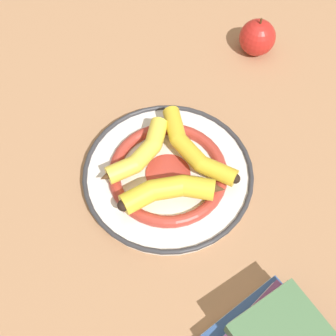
% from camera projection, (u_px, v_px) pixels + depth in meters
% --- Properties ---
extents(ground_plane, '(2.80, 2.80, 0.00)m').
position_uv_depth(ground_plane, '(172.00, 183.00, 0.83)').
color(ground_plane, '#A87A56').
extents(decorative_bowl, '(0.30, 0.30, 0.03)m').
position_uv_depth(decorative_bowl, '(168.00, 174.00, 0.83)').
color(decorative_bowl, white).
rests_on(decorative_bowl, ground_plane).
extents(banana_a, '(0.17, 0.07, 0.03)m').
position_uv_depth(banana_a, '(140.00, 154.00, 0.81)').
color(banana_a, yellow).
rests_on(banana_a, decorative_bowl).
extents(banana_b, '(0.11, 0.19, 0.03)m').
position_uv_depth(banana_b, '(192.00, 148.00, 0.82)').
color(banana_b, gold).
rests_on(banana_b, decorative_bowl).
extents(banana_c, '(0.12, 0.16, 0.04)m').
position_uv_depth(banana_c, '(170.00, 191.00, 0.77)').
color(banana_c, yellow).
rests_on(banana_c, decorative_bowl).
extents(apple, '(0.08, 0.08, 0.09)m').
position_uv_depth(apple, '(257.00, 37.00, 0.97)').
color(apple, red).
rests_on(apple, ground_plane).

